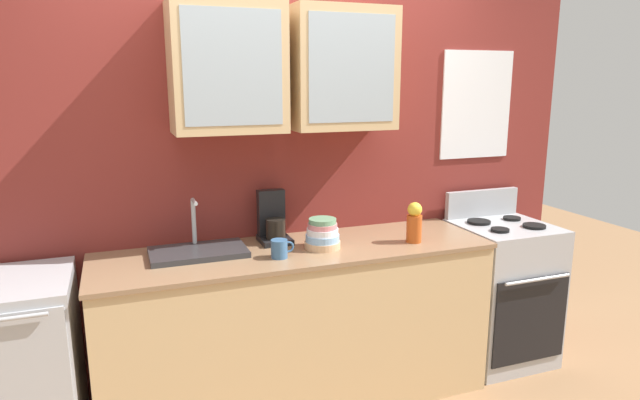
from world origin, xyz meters
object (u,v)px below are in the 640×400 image
at_px(stove_range, 501,291).
at_px(cup_near_sink, 280,249).
at_px(sink_faucet, 198,251).
at_px(coffee_maker, 273,223).
at_px(vase, 414,223).
at_px(bowl_stack, 322,235).
at_px(dishwasher, 12,372).

xyz_separation_m(stove_range, cup_near_sink, (-1.53, -0.12, 0.49)).
relative_size(stove_range, cup_near_sink, 8.83).
bearing_deg(cup_near_sink, sink_faucet, 152.81).
relative_size(sink_faucet, coffee_maker, 1.72).
bearing_deg(stove_range, vase, -171.13).
relative_size(bowl_stack, cup_near_sink, 1.60).
bearing_deg(coffee_maker, sink_faucet, -166.63).
height_order(stove_range, sink_faucet, sink_faucet).
xyz_separation_m(cup_near_sink, dishwasher, (-1.29, 0.11, -0.50)).
bearing_deg(dishwasher, stove_range, 0.09).
xyz_separation_m(stove_range, dishwasher, (-2.82, -0.00, -0.01)).
distance_m(stove_range, sink_faucet, 1.97).
distance_m(sink_faucet, bowl_stack, 0.67).
bearing_deg(vase, dishwasher, 176.98).
distance_m(vase, coffee_maker, 0.80).
height_order(vase, coffee_maker, coffee_maker).
bearing_deg(sink_faucet, bowl_stack, -10.35).
bearing_deg(vase, sink_faucet, 170.59).
distance_m(cup_near_sink, dishwasher, 1.39).
distance_m(bowl_stack, coffee_maker, 0.31).
bearing_deg(vase, coffee_maker, 157.91).
bearing_deg(sink_faucet, stove_range, -2.43).
height_order(stove_range, dishwasher, stove_range).
bearing_deg(stove_range, coffee_maker, 172.81).
distance_m(vase, cup_near_sink, 0.79).
height_order(dishwasher, coffee_maker, coffee_maker).
relative_size(dishwasher, coffee_maker, 3.12).
bearing_deg(sink_faucet, cup_near_sink, -27.19).
distance_m(sink_faucet, vase, 1.20).
xyz_separation_m(bowl_stack, coffee_maker, (-0.21, 0.22, 0.03)).
distance_m(stove_range, bowl_stack, 1.36).
xyz_separation_m(stove_range, vase, (-0.73, -0.11, 0.56)).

